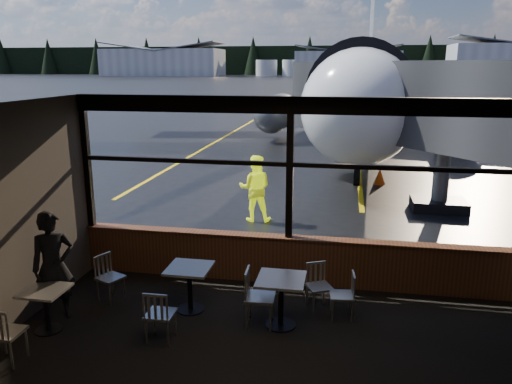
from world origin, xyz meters
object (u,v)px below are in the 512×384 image
(cafe_table_left, at_px, (47,310))
(chair_near_e, at_px, (342,296))
(ground_crew, at_px, (255,188))
(cone_nose, at_px, (380,176))
(cafe_table_near, at_px, (281,302))
(jet_bridge, at_px, (445,126))
(chair_near_w, at_px, (260,298))
(chair_mid_s, at_px, (161,315))
(chair_left_s, at_px, (6,333))
(passenger, at_px, (53,266))
(airliner, at_px, (368,44))
(chair_near_n, at_px, (319,287))
(cafe_table_mid, at_px, (190,289))
(chair_mid_w, at_px, (110,278))

(cafe_table_left, xyz_separation_m, chair_near_e, (4.48, 1.22, 0.05))
(ground_crew, xyz_separation_m, cone_nose, (3.50, 4.89, -0.60))
(chair_near_e, bearing_deg, cafe_table_left, 99.04)
(cafe_table_left, bearing_deg, cafe_table_near, 12.79)
(jet_bridge, distance_m, cafe_table_near, 8.20)
(chair_near_w, bearing_deg, chair_mid_s, -65.58)
(chair_near_e, distance_m, ground_crew, 5.55)
(chair_left_s, xyz_separation_m, passenger, (-0.03, 1.28, 0.46))
(cafe_table_near, distance_m, ground_crew, 5.62)
(cafe_table_left, relative_size, chair_near_e, 0.87)
(chair_near_w, bearing_deg, chair_near_e, 106.79)
(airliner, bearing_deg, passenger, -101.52)
(chair_near_e, distance_m, chair_near_w, 1.35)
(cafe_table_left, distance_m, chair_mid_s, 1.84)
(cafe_table_near, height_order, chair_mid_s, chair_mid_s)
(cafe_table_left, distance_m, chair_near_n, 4.36)
(cafe_table_near, relative_size, cone_nose, 1.47)
(cafe_table_mid, bearing_deg, cone_nose, 70.01)
(airliner, relative_size, chair_mid_w, 40.31)
(chair_mid_w, relative_size, ground_crew, 0.47)
(cafe_table_near, xyz_separation_m, cone_nose, (2.09, 10.30, -0.13))
(airliner, xyz_separation_m, ground_crew, (-3.22, -15.85, -4.23))
(cone_nose, bearing_deg, airliner, 91.47)
(cafe_table_near, distance_m, chair_mid_w, 3.07)
(chair_left_s, bearing_deg, cafe_table_near, 24.07)
(cafe_table_near, bearing_deg, cafe_table_left, -167.21)
(chair_near_n, xyz_separation_m, cone_nose, (1.53, 9.63, -0.12))
(cafe_table_mid, height_order, ground_crew, ground_crew)
(jet_bridge, height_order, chair_near_n, jet_bridge)
(cone_nose, bearing_deg, chair_mid_s, -108.92)
(airliner, height_order, chair_left_s, airliner)
(jet_bridge, xyz_separation_m, chair_near_n, (-2.96, -6.46, -2.01))
(cafe_table_mid, relative_size, chair_left_s, 0.88)
(airliner, bearing_deg, ground_crew, -98.94)
(passenger, bearing_deg, cafe_table_near, -35.08)
(chair_near_w, distance_m, chair_near_n, 1.14)
(chair_near_w, relative_size, passenger, 0.53)
(cafe_table_left, relative_size, chair_left_s, 0.79)
(chair_near_n, distance_m, chair_mid_w, 3.62)
(cafe_table_mid, bearing_deg, cafe_table_near, -8.89)
(jet_bridge, height_order, chair_near_w, jet_bridge)
(jet_bridge, bearing_deg, chair_left_s, -128.94)
(chair_near_n, distance_m, chair_mid_s, 2.67)
(airliner, bearing_deg, chair_left_s, -100.68)
(chair_near_w, bearing_deg, cafe_table_mid, -106.00)
(cafe_table_left, distance_m, ground_crew, 6.60)
(airliner, distance_m, cafe_table_mid, 21.80)
(chair_mid_s, bearing_deg, chair_near_e, 23.36)
(jet_bridge, bearing_deg, cafe_table_left, -131.69)
(chair_near_e, distance_m, cone_nose, 9.95)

